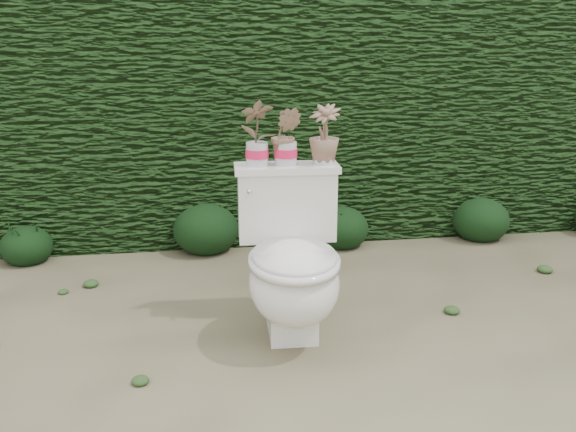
{
  "coord_description": "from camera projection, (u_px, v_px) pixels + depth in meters",
  "views": [
    {
      "loc": [
        -0.46,
        -2.9,
        1.43
      ],
      "look_at": [
        -0.03,
        -0.03,
        0.55
      ],
      "focal_mm": 40.0,
      "sensor_mm": 36.0,
      "label": 1
    }
  ],
  "objects": [
    {
      "name": "liriope_clump_2",
      "position": [
        206.0,
        225.0,
        4.15
      ],
      "size": [
        0.42,
        0.42,
        0.34
      ],
      "primitive_type": "ellipsoid",
      "color": "black",
      "rests_on": "ground"
    },
    {
      "name": "potted_plant_left",
      "position": [
        257.0,
        134.0,
        3.0
      ],
      "size": [
        0.18,
        0.14,
        0.3
      ],
      "primitive_type": "imported",
      "rotation": [
        0.0,
        0.0,
        3.4
      ],
      "color": "#297E27",
      "rests_on": "toilet"
    },
    {
      "name": "liriope_clump_3",
      "position": [
        341.0,
        224.0,
        4.25
      ],
      "size": [
        0.37,
        0.37,
        0.29
      ],
      "primitive_type": "ellipsoid",
      "color": "black",
      "rests_on": "ground"
    },
    {
      "name": "ground",
      "position": [
        293.0,
        318.0,
        3.23
      ],
      "size": [
        60.0,
        60.0,
        0.0
      ],
      "primitive_type": "plane",
      "color": "#837C5A",
      "rests_on": "ground"
    },
    {
      "name": "hedge",
      "position": [
        258.0,
        116.0,
        4.51
      ],
      "size": [
        8.0,
        1.0,
        1.6
      ],
      "primitive_type": "cube",
      "color": "#204416",
      "rests_on": "ground"
    },
    {
      "name": "liriope_clump_1",
      "position": [
        26.0,
        242.0,
        3.97
      ],
      "size": [
        0.32,
        0.32,
        0.25
      ],
      "primitive_type": "ellipsoid",
      "color": "black",
      "rests_on": "ground"
    },
    {
      "name": "liriope_clump_4",
      "position": [
        481.0,
        216.0,
        4.4
      ],
      "size": [
        0.39,
        0.39,
        0.31
      ],
      "primitive_type": "ellipsoid",
      "color": "black",
      "rests_on": "ground"
    },
    {
      "name": "potted_plant_center",
      "position": [
        286.0,
        138.0,
        3.02
      ],
      "size": [
        0.17,
        0.16,
        0.26
      ],
      "primitive_type": "imported",
      "rotation": [
        0.0,
        0.0,
        5.96
      ],
      "color": "#297E27",
      "rests_on": "toilet"
    },
    {
      "name": "potted_plant_right",
      "position": [
        324.0,
        136.0,
        3.04
      ],
      "size": [
        0.21,
        0.21,
        0.27
      ],
      "primitive_type": "imported",
      "rotation": [
        0.0,
        0.0,
        5.75
      ],
      "color": "#297E27",
      "rests_on": "toilet"
    },
    {
      "name": "toilet",
      "position": [
        292.0,
        265.0,
        2.95
      ],
      "size": [
        0.51,
        0.7,
        0.78
      ],
      "rotation": [
        0.0,
        0.0,
        -0.04
      ],
      "color": "white",
      "rests_on": "ground"
    }
  ]
}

